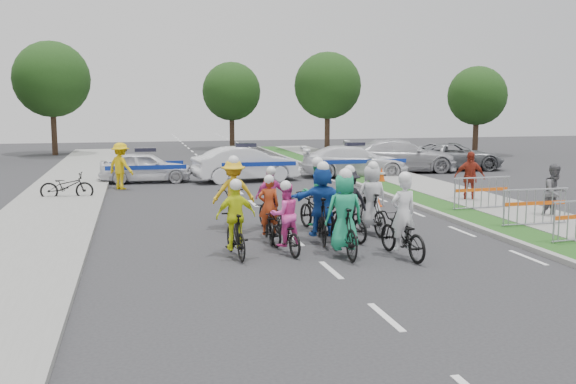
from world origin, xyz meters
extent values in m
plane|color=#28282B|center=(0.00, 0.00, 0.00)|extent=(90.00, 90.00, 0.00)
cube|color=gray|center=(5.10, 5.00, 0.06)|extent=(0.20, 60.00, 0.12)
cube|color=#244917|center=(5.80, 5.00, 0.06)|extent=(1.20, 60.00, 0.11)
cube|color=gray|center=(7.60, 5.00, 0.07)|extent=(2.40, 60.00, 0.13)
cube|color=gray|center=(-6.50, 5.00, 0.07)|extent=(3.00, 60.00, 0.13)
imported|color=black|center=(1.87, 0.72, 0.50)|extent=(0.89, 1.97, 1.00)
imported|color=white|center=(1.87, 0.67, 1.01)|extent=(0.65, 0.47, 1.67)
sphere|color=white|center=(1.87, 0.62, 1.80)|extent=(0.29, 0.29, 0.29)
imported|color=black|center=(0.63, 1.10, 0.57)|extent=(0.55, 1.91, 1.15)
imported|color=#1C9E6B|center=(0.63, 1.05, 1.04)|extent=(0.84, 0.55, 1.72)
sphere|color=white|center=(0.63, 1.00, 1.86)|extent=(0.30, 0.30, 0.30)
imported|color=black|center=(-0.58, 1.74, 0.44)|extent=(0.86, 1.74, 0.87)
imported|color=#F845AF|center=(-0.58, 1.69, 0.91)|extent=(0.79, 0.67, 1.46)
sphere|color=white|center=(-0.58, 1.64, 1.57)|extent=(0.25, 0.25, 0.25)
imported|color=black|center=(-1.74, 1.61, 0.51)|extent=(0.62, 1.73, 1.02)
imported|color=#E5F319|center=(-1.74, 1.56, 0.94)|extent=(0.92, 0.44, 1.53)
sphere|color=white|center=(-1.74, 1.51, 1.65)|extent=(0.26, 0.26, 0.26)
imported|color=black|center=(1.30, 2.82, 0.49)|extent=(0.97, 1.95, 0.98)
imported|color=black|center=(1.30, 2.77, 0.99)|extent=(1.14, 0.78, 1.63)
sphere|color=white|center=(1.30, 2.72, 1.76)|extent=(0.28, 0.28, 0.28)
imported|color=black|center=(0.57, 2.66, 0.58)|extent=(0.87, 1.99, 1.16)
imported|color=#1647AC|center=(0.57, 2.61, 1.05)|extent=(1.67, 0.79, 1.74)
sphere|color=white|center=(0.57, 2.56, 1.87)|extent=(0.30, 0.30, 0.30)
imported|color=black|center=(-0.69, 3.06, 0.43)|extent=(0.71, 1.69, 0.87)
imported|color=#AF3815|center=(-0.69, 3.01, 0.90)|extent=(0.55, 0.39, 1.44)
sphere|color=white|center=(-0.69, 2.96, 1.56)|extent=(0.25, 0.25, 0.25)
imported|color=black|center=(2.13, 3.34, 0.55)|extent=(0.64, 1.87, 1.10)
imported|color=silver|center=(2.13, 3.29, 1.01)|extent=(0.84, 0.58, 1.66)
sphere|color=white|center=(2.13, 3.24, 1.79)|extent=(0.29, 0.29, 0.29)
imported|color=black|center=(0.81, 3.96, 0.52)|extent=(1.06, 2.08, 1.04)
imported|color=#1C9B57|center=(0.81, 3.91, 1.05)|extent=(0.95, 0.81, 1.73)
sphere|color=white|center=(0.81, 3.86, 1.87)|extent=(0.30, 0.30, 0.30)
imported|color=black|center=(-0.35, 4.44, 0.50)|extent=(0.76, 1.72, 1.00)
imported|color=#E23EA6|center=(-0.35, 4.39, 0.93)|extent=(0.93, 0.52, 1.50)
sphere|color=white|center=(-0.35, 4.34, 1.62)|extent=(0.26, 0.26, 0.26)
imported|color=black|center=(-1.32, 4.67, 0.52)|extent=(0.72, 2.01, 1.05)
imported|color=yellow|center=(-1.32, 4.62, 1.05)|extent=(1.14, 0.66, 1.75)
sphere|color=white|center=(-1.32, 4.57, 1.89)|extent=(0.30, 0.30, 0.30)
imported|color=white|center=(-3.45, 15.90, 0.67)|extent=(3.99, 1.80, 1.33)
imported|color=white|center=(0.82, 15.25, 0.75)|extent=(4.76, 2.25, 1.51)
imported|color=white|center=(6.03, 15.79, 0.72)|extent=(5.25, 2.84, 1.44)
imported|color=#B7B8BC|center=(8.91, 17.15, 0.80)|extent=(5.79, 3.00, 1.60)
imported|color=slate|center=(12.00, 17.49, 0.69)|extent=(5.22, 2.89, 1.38)
imported|color=#555459|center=(8.08, 3.93, 0.83)|extent=(0.85, 0.69, 1.65)
imported|color=maroon|center=(7.25, 7.42, 0.89)|extent=(1.12, 0.72, 1.78)
imported|color=#DDB30B|center=(-4.45, 13.84, 0.93)|extent=(1.34, 1.33, 1.86)
cube|color=#F24C0C|center=(3.89, 7.55, 0.01)|extent=(0.40, 0.40, 0.03)
cone|color=#F24C0C|center=(3.89, 7.55, 0.35)|extent=(0.36, 0.36, 0.70)
cylinder|color=silver|center=(3.89, 7.55, 0.45)|extent=(0.29, 0.29, 0.08)
cube|color=#F24C0C|center=(6.28, 13.05, 0.01)|extent=(0.40, 0.40, 0.03)
cone|color=#F24C0C|center=(6.28, 13.05, 0.35)|extent=(0.36, 0.36, 0.70)
cylinder|color=silver|center=(6.28, 13.05, 0.45)|extent=(0.29, 0.29, 0.08)
imported|color=black|center=(-6.28, 11.44, 0.48)|extent=(1.90, 0.81, 0.97)
cylinder|color=#382619|center=(9.00, 30.00, 1.62)|extent=(0.36, 0.36, 3.25)
sphere|color=black|center=(9.00, 30.00, 4.55)|extent=(4.55, 4.55, 4.55)
cylinder|color=#382619|center=(18.00, 26.00, 1.38)|extent=(0.36, 0.36, 2.75)
sphere|color=black|center=(18.00, 26.00, 3.85)|extent=(3.85, 3.85, 3.85)
cylinder|color=#382619|center=(-9.00, 32.00, 1.75)|extent=(0.36, 0.36, 3.50)
sphere|color=black|center=(-9.00, 32.00, 4.90)|extent=(4.90, 4.90, 4.90)
cylinder|color=#382619|center=(3.00, 34.00, 1.50)|extent=(0.36, 0.36, 3.00)
sphere|color=black|center=(3.00, 34.00, 4.20)|extent=(4.20, 4.20, 4.20)
camera|label=1|loc=(-3.85, -12.35, 3.46)|focal=40.00mm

